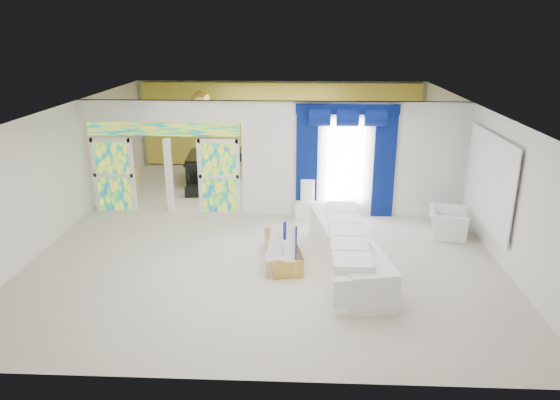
{
  "coord_description": "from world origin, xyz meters",
  "views": [
    {
      "loc": [
        0.8,
        -12.08,
        4.78
      ],
      "look_at": [
        0.3,
        -1.2,
        1.1
      ],
      "focal_mm": 33.02,
      "sensor_mm": 36.0,
      "label": 1
    }
  ],
  "objects_px": {
    "white_sofa": "(347,251)",
    "console_table": "(319,209)",
    "coffee_table": "(283,251)",
    "armchair": "(448,223)",
    "grand_piano": "(210,167)"
  },
  "relations": [
    {
      "from": "console_table",
      "to": "armchair",
      "type": "relative_size",
      "value": 1.25
    },
    {
      "from": "white_sofa",
      "to": "armchair",
      "type": "distance_m",
      "value": 3.14
    },
    {
      "from": "console_table",
      "to": "grand_piano",
      "type": "xyz_separation_m",
      "value": [
        -3.45,
        3.17,
        0.24
      ]
    },
    {
      "from": "coffee_table",
      "to": "grand_piano",
      "type": "height_order",
      "value": "grand_piano"
    },
    {
      "from": "coffee_table",
      "to": "armchair",
      "type": "distance_m",
      "value": 4.19
    },
    {
      "from": "coffee_table",
      "to": "armchair",
      "type": "bearing_deg",
      "value": 21.69
    },
    {
      "from": "white_sofa",
      "to": "coffee_table",
      "type": "relative_size",
      "value": 2.16
    },
    {
      "from": "coffee_table",
      "to": "armchair",
      "type": "height_order",
      "value": "armchair"
    },
    {
      "from": "grand_piano",
      "to": "coffee_table",
      "type": "bearing_deg",
      "value": -71.17
    },
    {
      "from": "coffee_table",
      "to": "armchair",
      "type": "relative_size",
      "value": 1.81
    },
    {
      "from": "coffee_table",
      "to": "console_table",
      "type": "xyz_separation_m",
      "value": [
        0.84,
        2.75,
        0.01
      ]
    },
    {
      "from": "console_table",
      "to": "white_sofa",
      "type": "bearing_deg",
      "value": -80.49
    },
    {
      "from": "white_sofa",
      "to": "console_table",
      "type": "bearing_deg",
      "value": 89.44
    },
    {
      "from": "console_table",
      "to": "armchair",
      "type": "height_order",
      "value": "armchair"
    },
    {
      "from": "coffee_table",
      "to": "grand_piano",
      "type": "bearing_deg",
      "value": 113.79
    }
  ]
}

